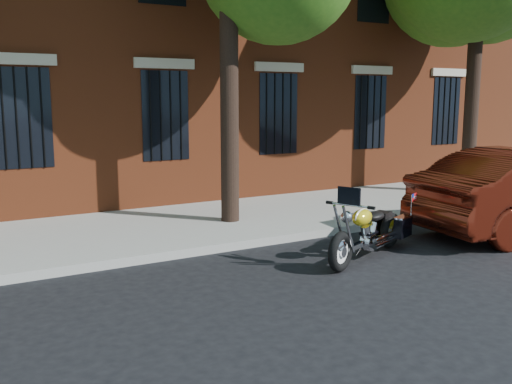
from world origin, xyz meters
TOP-DOWN VIEW (x-y plane):
  - ground at (0.00, 0.00)m, footprint 120.00×120.00m
  - curb at (0.00, 1.38)m, footprint 40.00×0.16m
  - sidewalk at (0.00, 3.26)m, footprint 40.00×3.60m
  - motorcycle at (1.50, -0.19)m, footprint 2.45×1.30m

SIDE VIEW (x-z plane):
  - ground at x=0.00m, z-range 0.00..0.00m
  - curb at x=0.00m, z-range 0.00..0.15m
  - sidewalk at x=0.00m, z-range 0.00..0.15m
  - motorcycle at x=1.50m, z-range -0.20..1.06m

